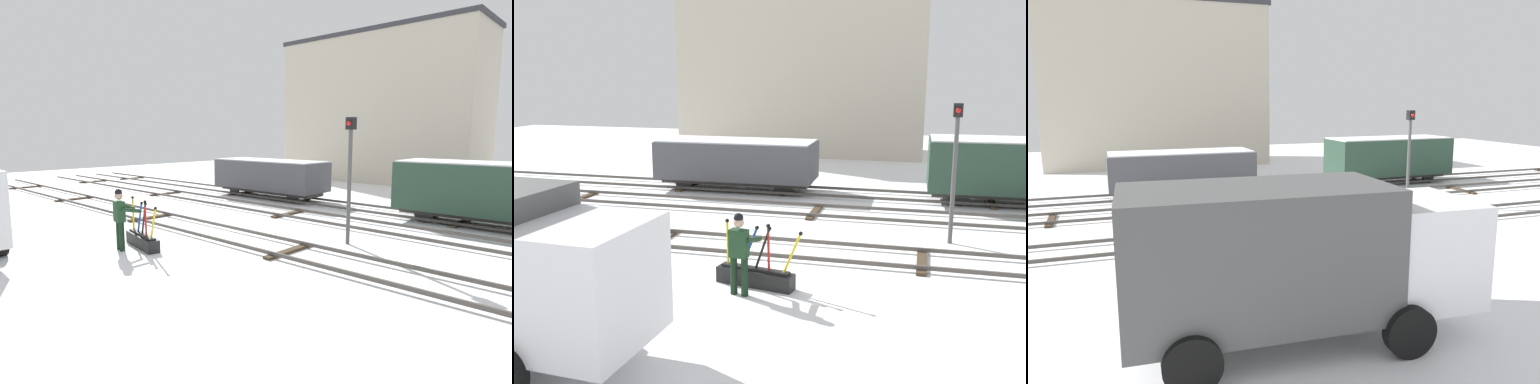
{
  "view_description": "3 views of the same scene",
  "coord_description": "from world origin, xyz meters",
  "views": [
    {
      "loc": [
        10.63,
        -8.95,
        3.32
      ],
      "look_at": [
        -0.53,
        2.96,
        1.06
      ],
      "focal_mm": 29.02,
      "sensor_mm": 36.0,
      "label": 1
    },
    {
      "loc": [
        3.44,
        -14.17,
        4.66
      ],
      "look_at": [
        -0.85,
        1.82,
        1.2
      ],
      "focal_mm": 40.66,
      "sensor_mm": 36.0,
      "label": 2
    },
    {
      "loc": [
        -6.82,
        -14.47,
        4.27
      ],
      "look_at": [
        -0.85,
        2.13,
        0.95
      ],
      "focal_mm": 34.89,
      "sensor_mm": 36.0,
      "label": 3
    }
  ],
  "objects": [
    {
      "name": "signal_post",
      "position": [
        4.25,
        1.96,
        2.35
      ],
      "size": [
        0.24,
        0.32,
        3.83
      ],
      "color": "#4C4C4C",
      "rests_on": "ground_plane"
    },
    {
      "name": "ground_plane",
      "position": [
        0.0,
        0.0,
        0.0
      ],
      "size": [
        60.0,
        60.0,
        0.0
      ],
      "primitive_type": "plane",
      "color": "white"
    },
    {
      "name": "freight_car_near_switch",
      "position": [
        6.7,
        7.41,
        1.35
      ],
      "size": [
        6.26,
        2.43,
        2.34
      ],
      "rotation": [
        0.0,
        0.0,
        0.02
      ],
      "color": "#2D2B28",
      "rests_on": "ground_plane"
    },
    {
      "name": "rail_worker",
      "position": [
        -0.19,
        -3.1,
        1.01
      ],
      "size": [
        0.63,
        0.73,
        1.79
      ],
      "rotation": [
        0.0,
        0.0,
        -0.19
      ],
      "color": "black",
      "rests_on": "ground_plane"
    },
    {
      "name": "delivery_truck",
      "position": [
        -3.74,
        -6.72,
        1.62
      ],
      "size": [
        6.33,
        2.71,
        2.84
      ],
      "rotation": [
        0.0,
        0.0,
        -0.05
      ],
      "color": "silver",
      "rests_on": "ground_plane"
    },
    {
      "name": "apartment_building",
      "position": [
        -3.47,
        19.27,
        5.17
      ],
      "size": [
        13.93,
        5.36,
        10.33
      ],
      "color": "beige",
      "rests_on": "ground_plane"
    },
    {
      "name": "track_siding_far",
      "position": [
        0.0,
        7.41,
        0.11
      ],
      "size": [
        44.0,
        1.94,
        0.18
      ],
      "color": "#4C4742",
      "rests_on": "ground_plane"
    },
    {
      "name": "freight_car_far_end",
      "position": [
        -3.72,
        7.41,
        1.18
      ],
      "size": [
        6.23,
        2.31,
        2.01
      ],
      "rotation": [
        0.0,
        0.0,
        0.01
      ],
      "color": "#2D2B28",
      "rests_on": "ground_plane"
    },
    {
      "name": "switch_lever_frame",
      "position": [
        -0.02,
        -2.53,
        0.25
      ],
      "size": [
        2.02,
        0.69,
        1.45
      ],
      "rotation": [
        0.0,
        0.0,
        -0.19
      ],
      "color": "black",
      "rests_on": "ground_plane"
    },
    {
      "name": "track_main_line",
      "position": [
        0.0,
        0.0,
        0.11
      ],
      "size": [
        44.0,
        1.94,
        0.18
      ],
      "color": "#4C4742",
      "rests_on": "ground_plane"
    },
    {
      "name": "track_siding_near",
      "position": [
        0.0,
        4.36,
        0.11
      ],
      "size": [
        44.0,
        1.94,
        0.18
      ],
      "color": "#4C4742",
      "rests_on": "ground_plane"
    }
  ]
}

